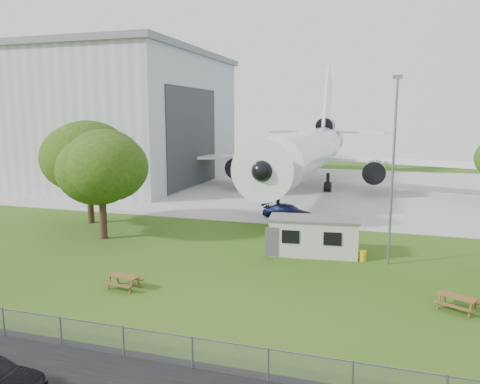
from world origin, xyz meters
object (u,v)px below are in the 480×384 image
(airliner, at_px, (308,150))
(picnic_west, at_px, (124,288))
(hangar, at_px, (72,117))
(picnic_east, at_px, (456,310))
(site_cabin, at_px, (314,236))

(airliner, relative_size, picnic_west, 26.52)
(hangar, distance_m, picnic_west, 51.16)
(airliner, xyz_separation_m, picnic_west, (-4.03, -38.69, -5.27))
(picnic_east, bearing_deg, site_cabin, 165.38)
(airliner, distance_m, site_cabin, 29.58)
(airliner, xyz_separation_m, picnic_east, (13.48, -36.39, -5.27))
(hangar, xyz_separation_m, picnic_west, (31.94, -38.83, -9.41))
(hangar, bearing_deg, site_cabin, -35.17)
(picnic_west, height_order, picnic_east, same)
(site_cabin, xyz_separation_m, picnic_east, (8.30, -7.53, -1.31))
(hangar, height_order, site_cabin, hangar)
(airliner, bearing_deg, site_cabin, -79.83)
(hangar, distance_m, airliner, 36.21)
(site_cabin, bearing_deg, airliner, 100.17)
(hangar, relative_size, site_cabin, 6.25)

